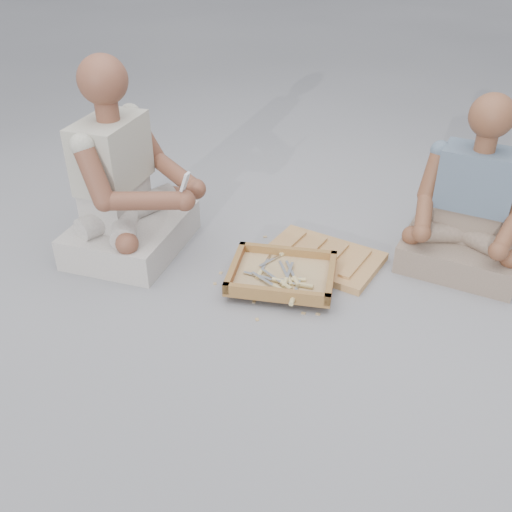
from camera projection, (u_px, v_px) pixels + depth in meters
The scene contains 32 objects.
ground at pixel (235, 334), 2.48m from camera, with size 60.00×60.00×0.00m, color gray.
carved_panel at pixel (322, 258), 2.96m from camera, with size 0.58×0.39×0.04m, color #AA6C41.
tool_tray at pixel (282, 275), 2.76m from camera, with size 0.60×0.54×0.06m.
chisel_0 at pixel (286, 281), 2.68m from camera, with size 0.08×0.22×0.02m.
chisel_1 at pixel (295, 279), 2.70m from camera, with size 0.16×0.17×0.02m.
chisel_2 at pixel (276, 287), 2.64m from camera, with size 0.22×0.08×0.02m.
chisel_3 at pixel (283, 284), 2.66m from camera, with size 0.21×0.10×0.02m.
chisel_4 at pixel (282, 254), 2.90m from camera, with size 0.07×0.22×0.02m.
chisel_5 at pixel (301, 285), 2.66m from camera, with size 0.22×0.06×0.02m.
chisel_6 at pixel (294, 297), 2.59m from camera, with size 0.08×0.22×0.02m.
chisel_7 at pixel (288, 279), 2.72m from camera, with size 0.16×0.17×0.02m.
chisel_8 at pixel (261, 272), 2.77m from camera, with size 0.07×0.22×0.02m.
chisel_9 at pixel (294, 280), 2.71m from camera, with size 0.20×0.12×0.02m.
chisel_10 at pixel (275, 280), 2.70m from camera, with size 0.22×0.04×0.02m.
wood_chip_0 at pixel (294, 270), 2.90m from camera, with size 0.02×0.01×0.00m, color tan.
wood_chip_1 at pixel (318, 314), 2.59m from camera, with size 0.02×0.01×0.00m, color tan.
wood_chip_2 at pixel (303, 313), 2.60m from camera, with size 0.02×0.01×0.00m, color tan.
wood_chip_3 at pixel (254, 302), 2.67m from camera, with size 0.02×0.01×0.00m, color tan.
wood_chip_4 at pixel (221, 273), 2.87m from camera, with size 0.02×0.01×0.00m, color tan.
wood_chip_5 at pixel (305, 275), 2.86m from camera, with size 0.02×0.01×0.00m, color tan.
wood_chip_6 at pixel (361, 282), 2.81m from camera, with size 0.02×0.01×0.00m, color tan.
wood_chip_7 at pixel (331, 265), 2.94m from camera, with size 0.02×0.01×0.00m, color tan.
wood_chip_8 at pixel (285, 258), 3.00m from camera, with size 0.02×0.01×0.00m, color tan.
wood_chip_9 at pixel (215, 284), 2.79m from camera, with size 0.02×0.01×0.00m, color tan.
wood_chip_10 at pixel (265, 237), 3.18m from camera, with size 0.02×0.01×0.00m, color tan.
wood_chip_11 at pixel (323, 271), 2.89m from camera, with size 0.02×0.01×0.00m, color tan.
wood_chip_12 at pixel (302, 278), 2.84m from camera, with size 0.02×0.01×0.00m, color tan.
wood_chip_13 at pixel (257, 319), 2.56m from camera, with size 0.02×0.01×0.00m, color tan.
wood_chip_14 at pixel (348, 262), 2.96m from camera, with size 0.02×0.01×0.00m, color tan.
craftsman at pixel (125, 189), 2.91m from camera, with size 0.74×0.75×1.01m.
companion at pixel (469, 214), 2.79m from camera, with size 0.59×0.49×0.88m.
mobile_phone at pixel (185, 182), 2.69m from camera, with size 0.05×0.05×0.10m.
Camera 1 is at (1.05, -1.60, 1.61)m, focal length 40.00 mm.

